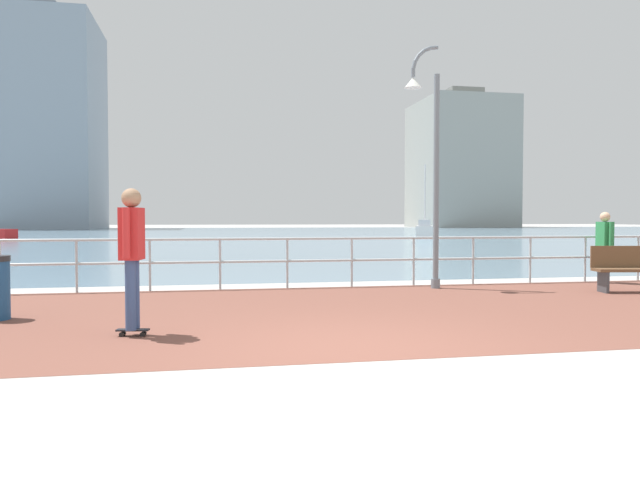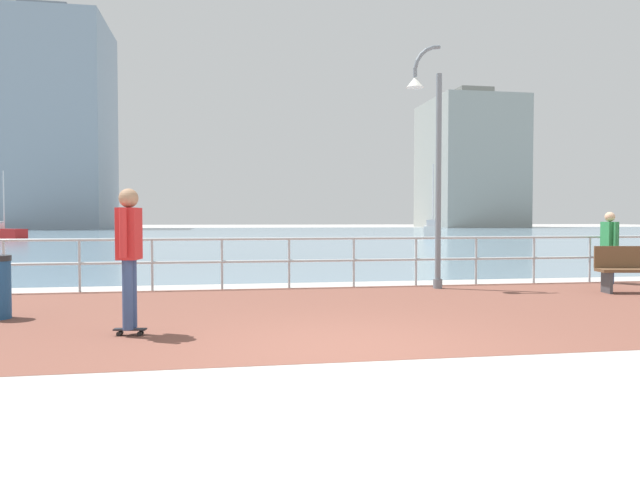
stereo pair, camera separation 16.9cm
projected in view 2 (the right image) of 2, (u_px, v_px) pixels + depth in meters
The scene contains 12 objects.
ground at pixel (238, 238), 46.00m from camera, with size 220.00×220.00×0.00m, color #ADAAA5.
brick_paving at pixel (314, 312), 9.24m from camera, with size 28.00×6.53×0.01m, color brown.
harbor_water at pixel (234, 234), 56.77m from camera, with size 180.00×88.00×0.00m, color #6B899E.
waterfront_railing at pixel (289, 253), 12.43m from camera, with size 25.25×0.06×1.08m.
lamppost at pixel (431, 154), 12.24m from camera, with size 0.82×0.36×5.07m.
skateboarder at pixel (129, 247), 7.33m from camera, with size 0.41×0.56×1.84m.
bystander at pixel (609, 242), 13.30m from camera, with size 0.26×0.55×1.62m.
park_bench at pixel (638, 269), 11.65m from camera, with size 1.65×0.70×0.92m.
sailboat_navy at pixel (433, 230), 47.92m from camera, with size 2.78×4.43×5.96m.
sailboat_red at pixel (3, 233), 42.72m from camera, with size 3.54×2.87×4.96m.
tower_steel at pixel (50, 125), 88.55m from camera, with size 17.03×17.00×32.91m.
tower_glass at pixel (470, 164), 106.38m from camera, with size 15.14×17.14×24.67m.
Camera 2 is at (-1.46, -6.40, 1.46)m, focal length 33.09 mm.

